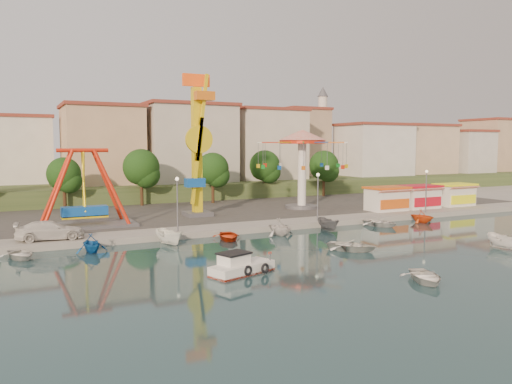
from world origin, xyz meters
TOP-DOWN VIEW (x-y plane):
  - ground at (0.00, 0.00)m, footprint 200.00×200.00m
  - quay_deck at (0.00, 62.00)m, footprint 200.00×100.00m
  - asphalt_pad at (0.00, 30.00)m, footprint 90.00×28.00m
  - hill_terrace at (0.00, 67.00)m, footprint 200.00×60.00m
  - pirate_ship_ride at (-15.61, 20.09)m, footprint 10.00×5.00m
  - kamikaze_tower at (-2.52, 22.29)m, footprint 3.34×3.10m
  - wave_swinger at (12.37, 23.46)m, footprint 11.60×11.60m
  - booth_left at (20.81, 16.49)m, footprint 5.40×3.78m
  - booth_mid at (26.35, 16.49)m, footprint 5.40×3.78m
  - booth_right at (32.87, 16.49)m, footprint 5.40×3.78m
  - lamp_post_1 at (-8.00, 13.00)m, footprint 0.14×0.14m
  - lamp_post_2 at (8.00, 13.00)m, footprint 0.14×0.14m
  - lamp_post_3 at (24.00, 13.00)m, footprint 0.14×0.14m
  - tree_1 at (-16.00, 36.24)m, footprint 4.35×4.35m
  - tree_2 at (-6.00, 35.81)m, footprint 5.02×5.02m
  - tree_3 at (4.00, 34.36)m, footprint 4.68×4.68m
  - tree_4 at (14.00, 37.35)m, footprint 4.86×4.86m
  - tree_5 at (24.00, 35.54)m, footprint 4.83×4.83m
  - building_1 at (-21.33, 51.38)m, footprint 12.33×9.01m
  - building_2 at (-8.19, 51.96)m, footprint 11.95×9.28m
  - building_3 at (5.60, 48.80)m, footprint 12.59×10.50m
  - building_4 at (19.07, 52.20)m, footprint 10.75×9.23m
  - building_5 at (32.37, 50.33)m, footprint 12.77×10.96m
  - building_6 at (44.15, 48.77)m, footprint 8.23×8.98m
  - building_7 at (56.03, 53.70)m, footprint 11.59×10.93m
  - building_8 at (69.93, 47.19)m, footprint 12.84×9.28m
  - building_9 at (83.46, 49.95)m, footprint 12.95×9.17m
  - minaret at (36.00, 54.00)m, footprint 2.80×2.80m
  - cabin_motorboat at (-8.24, -2.06)m, footprint 5.07×3.24m
  - rowboat_a at (3.39, 0.77)m, footprint 4.84×5.11m
  - rowboat_b at (1.64, -9.34)m, footprint 3.83×4.36m
  - skiff at (15.41, -4.68)m, footprint 1.68×3.71m
  - van at (-19.34, 14.00)m, footprint 5.84×2.62m
  - moored_boat_0 at (-21.81, 9.80)m, footprint 3.41×4.08m
  - moored_boat_1 at (-16.46, 9.80)m, footprint 2.94×3.29m
  - moored_boat_2 at (-9.78, 9.80)m, footprint 2.24×4.09m
  - moored_boat_3 at (-4.09, 9.80)m, footprint 3.43×4.21m
  - moored_boat_4 at (1.44, 9.80)m, footprint 3.48×3.82m
  - moored_boat_5 at (7.24, 9.80)m, footprint 1.68×3.71m
  - moored_boat_6 at (14.15, 9.80)m, footprint 3.87×4.64m
  - moored_boat_7 at (20.24, 9.80)m, footprint 3.17×3.49m

SIDE VIEW (x-z plane):
  - ground at x=0.00m, z-range 0.00..0.00m
  - quay_deck at x=0.00m, z-range 0.00..0.60m
  - moored_boat_0 at x=-21.81m, z-range 0.00..0.72m
  - rowboat_b at x=1.64m, z-range 0.00..0.75m
  - moored_boat_3 at x=-4.09m, z-range 0.00..0.77m
  - moored_boat_6 at x=14.15m, z-range 0.00..0.83m
  - rowboat_a at x=3.39m, z-range 0.00..0.86m
  - cabin_motorboat at x=-8.24m, z-range -0.39..1.28m
  - asphalt_pad at x=0.00m, z-range 0.60..0.61m
  - skiff at x=15.41m, z-range 0.00..1.39m
  - moored_boat_5 at x=7.24m, z-range 0.00..1.39m
  - moored_boat_2 at x=-9.78m, z-range 0.00..1.49m
  - moored_boat_1 at x=-16.46m, z-range 0.00..1.57m
  - moored_boat_7 at x=20.24m, z-range 0.00..1.59m
  - moored_boat_4 at x=1.44m, z-range 0.00..1.73m
  - van at x=-19.34m, z-range 0.60..2.26m
  - hill_terrace at x=0.00m, z-range 0.00..3.00m
  - booth_left at x=20.81m, z-range 0.62..3.70m
  - booth_mid at x=26.35m, z-range 0.62..3.70m
  - booth_right at x=32.87m, z-range 0.62..3.70m
  - lamp_post_1 at x=-8.00m, z-range 0.60..5.60m
  - lamp_post_2 at x=8.00m, z-range 0.60..5.60m
  - lamp_post_3 at x=24.00m, z-range 0.60..5.60m
  - pirate_ship_ride at x=-15.61m, z-range 0.39..8.39m
  - tree_1 at x=-16.00m, z-range 1.80..8.60m
  - tree_3 at x=4.00m, z-range 1.90..9.21m
  - tree_5 at x=24.00m, z-range 1.94..9.48m
  - tree_4 at x=14.00m, z-range 1.95..9.55m
  - tree_2 at x=-6.00m, z-range 1.99..9.84m
  - building_1 at x=-21.33m, z-range 3.00..11.63m
  - building_7 at x=56.03m, z-range 3.00..11.76m
  - building_3 at x=5.60m, z-range 3.00..12.20m
  - building_9 at x=83.46m, z-range 3.00..12.21m
  - building_4 at x=19.07m, z-range 3.00..12.24m
  - wave_swinger at x=12.37m, z-range 3.00..13.40m
  - building_5 at x=32.37m, z-range 3.00..14.21m
  - kamikaze_tower at x=-2.52m, z-range 0.36..16.86m
  - building_2 at x=-8.19m, z-range 3.00..14.23m
  - building_6 at x=44.15m, z-range 3.00..15.36m
  - building_8 at x=69.93m, z-range 3.00..15.58m
  - minaret at x=36.00m, z-range 3.55..21.55m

